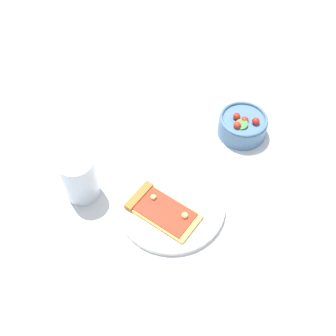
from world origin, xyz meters
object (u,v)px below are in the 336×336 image
plate (171,205)px  salad_bowl (243,125)px  soda_glass (80,179)px  pizza_slice_main (160,209)px

plate → salad_bowl: size_ratio=1.98×
plate → soda_glass: soda_glass is taller
plate → soda_glass: bearing=-112.3°
salad_bowl → pizza_slice_main: bearing=-51.9°
plate → soda_glass: size_ratio=2.11×
plate → soda_glass: 0.22m
pizza_slice_main → salad_bowl: size_ratio=1.38×
plate → pizza_slice_main: size_ratio=1.43×
pizza_slice_main → salad_bowl: bearing=128.1°
plate → pizza_slice_main: pizza_slice_main is taller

